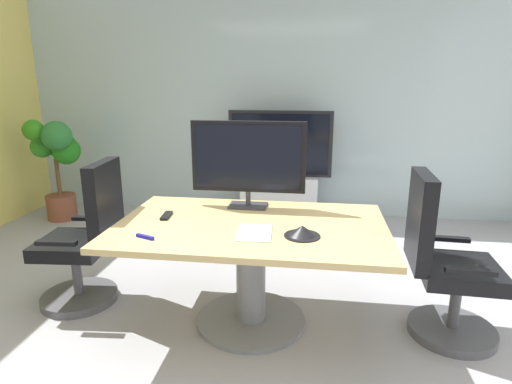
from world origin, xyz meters
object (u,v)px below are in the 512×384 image
object	(u,v)px
tv_monitor	(249,159)
conference_phone	(302,232)
office_chair_left	(86,246)
potted_plant	(57,157)
office_chair_right	(443,270)
wall_display_unit	(280,184)
conference_table	(251,251)
remote_control	(166,216)

from	to	relation	value
tv_monitor	conference_phone	world-z (taller)	tv_monitor
office_chair_left	potted_plant	size ratio (longest dim) A/B	0.89
office_chair_right	potted_plant	world-z (taller)	potted_plant
conference_phone	wall_display_unit	bearing A→B (deg)	97.97
office_chair_left	office_chair_right	xyz separation A→B (m)	(2.51, -0.07, 0.00)
tv_monitor	wall_display_unit	size ratio (longest dim) A/B	0.64
tv_monitor	wall_display_unit	xyz separation A→B (m)	(0.08, 1.87, -0.65)
conference_table	remote_control	distance (m)	0.64
office_chair_left	wall_display_unit	distance (m)	2.49
conference_phone	potted_plant	bearing A→B (deg)	144.57
office_chair_right	tv_monitor	world-z (taller)	tv_monitor
office_chair_right	remote_control	world-z (taller)	office_chair_right
wall_display_unit	remote_control	size ratio (longest dim) A/B	7.71
office_chair_right	tv_monitor	xyz separation A→B (m)	(-1.33, 0.35, 0.63)
conference_phone	remote_control	distance (m)	0.98
office_chair_left	conference_phone	xyz separation A→B (m)	(1.60, -0.30, 0.30)
conference_table	office_chair_right	bearing A→B (deg)	1.68
office_chair_left	tv_monitor	world-z (taller)	tv_monitor
wall_display_unit	conference_phone	xyz separation A→B (m)	(0.34, -2.44, 0.32)
office_chair_right	remote_control	distance (m)	1.88
office_chair_left	office_chair_right	world-z (taller)	same
office_chair_right	potted_plant	distance (m)	4.29
tv_monitor	conference_table	bearing A→B (deg)	-79.25
office_chair_right	tv_monitor	distance (m)	1.51
office_chair_left	remote_control	xyz separation A→B (m)	(0.65, -0.05, 0.28)
conference_table	remote_control	xyz separation A→B (m)	(-0.60, 0.06, 0.21)
office_chair_left	tv_monitor	distance (m)	1.37
conference_table	office_chair_right	xyz separation A→B (m)	(1.25, 0.04, -0.07)
office_chair_left	remote_control	distance (m)	0.71
wall_display_unit	remote_control	bearing A→B (deg)	-105.37
tv_monitor	potted_plant	bearing A→B (deg)	148.95
office_chair_right	wall_display_unit	distance (m)	2.55
office_chair_left	conference_phone	size ratio (longest dim) A/B	4.95
conference_table	office_chair_left	xyz separation A→B (m)	(-1.25, 0.11, -0.07)
conference_table	wall_display_unit	xyz separation A→B (m)	(0.00, 2.25, -0.09)
office_chair_right	tv_monitor	bearing A→B (deg)	78.08
office_chair_left	wall_display_unit	size ratio (longest dim) A/B	0.83
conference_phone	remote_control	size ratio (longest dim) A/B	1.29
tv_monitor	remote_control	world-z (taller)	tv_monitor
conference_table	wall_display_unit	size ratio (longest dim) A/B	1.36
potted_plant	conference_phone	xyz separation A→B (m)	(2.94, -2.09, -0.01)
tv_monitor	remote_control	bearing A→B (deg)	-148.33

